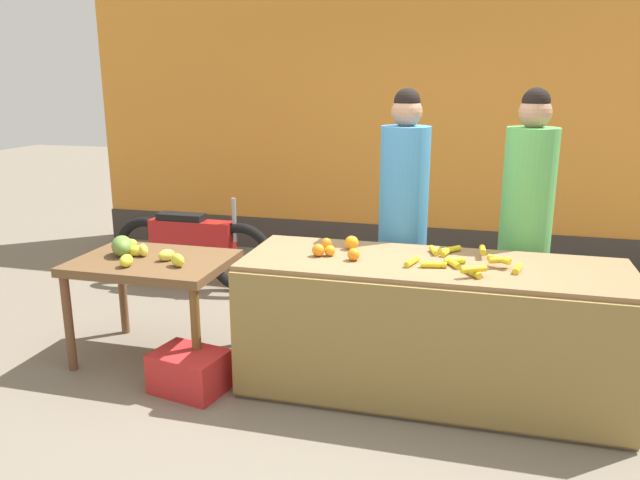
{
  "coord_description": "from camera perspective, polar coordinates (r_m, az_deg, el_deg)",
  "views": [
    {
      "loc": [
        0.77,
        -3.6,
        1.92
      ],
      "look_at": [
        -0.22,
        0.15,
        0.89
      ],
      "focal_mm": 34.68,
      "sensor_mm": 36.0,
      "label": 1
    }
  ],
  "objects": [
    {
      "name": "ground_plane",
      "position": [
        4.15,
        2.45,
        -12.76
      ],
      "size": [
        24.0,
        24.0,
        0.0
      ],
      "primitive_type": "plane",
      "color": "#756B5B"
    },
    {
      "name": "market_wall_back",
      "position": [
        6.67,
        8.39,
        13.3
      ],
      "size": [
        7.17,
        0.23,
        3.59
      ],
      "color": "orange",
      "rests_on": "ground"
    },
    {
      "name": "fruit_stall_counter",
      "position": [
        3.89,
        10.11,
        -8.06
      ],
      "size": [
        2.3,
        0.8,
        0.84
      ],
      "color": "olive",
      "rests_on": "ground"
    },
    {
      "name": "side_table_wooden",
      "position": [
        4.38,
        -15.17,
        -2.83
      ],
      "size": [
        1.03,
        0.75,
        0.72
      ],
      "color": "brown",
      "rests_on": "ground"
    },
    {
      "name": "banana_bunch_pile",
      "position": [
        3.74,
        13.0,
        -1.82
      ],
      "size": [
        0.67,
        0.61,
        0.07
      ],
      "color": "gold",
      "rests_on": "fruit_stall_counter"
    },
    {
      "name": "orange_pile",
      "position": [
        3.87,
        1.71,
        -0.71
      ],
      "size": [
        0.31,
        0.33,
        0.09
      ],
      "color": "orange",
      "rests_on": "fruit_stall_counter"
    },
    {
      "name": "mango_papaya_pile",
      "position": [
        4.4,
        -16.82,
        -0.84
      ],
      "size": [
        0.68,
        0.52,
        0.14
      ],
      "color": "yellow",
      "rests_on": "side_table_wooden"
    },
    {
      "name": "vendor_woman_blue_shirt",
      "position": [
        4.37,
        7.67,
        1.67
      ],
      "size": [
        0.34,
        0.34,
        1.85
      ],
      "color": "#33333D",
      "rests_on": "ground"
    },
    {
      "name": "vendor_woman_green_shirt",
      "position": [
        4.37,
        18.41,
        1.06
      ],
      "size": [
        0.34,
        0.34,
        1.86
      ],
      "color": "#33333D",
      "rests_on": "ground"
    },
    {
      "name": "parked_motorcycle",
      "position": [
        5.85,
        -11.7,
        -0.55
      ],
      "size": [
        1.6,
        0.18,
        0.88
      ],
      "color": "black",
      "rests_on": "ground"
    },
    {
      "name": "produce_crate",
      "position": [
        4.04,
        -11.95,
        -11.79
      ],
      "size": [
        0.49,
        0.4,
        0.26
      ],
      "primitive_type": "cube",
      "rotation": [
        0.0,
        0.0,
        -0.19
      ],
      "color": "red",
      "rests_on": "ground"
    },
    {
      "name": "produce_sack",
      "position": [
        4.95,
        -2.15,
        -4.91
      ],
      "size": [
        0.47,
        0.46,
        0.5
      ],
      "primitive_type": "ellipsoid",
      "rotation": [
        0.0,
        0.0,
        2.43
      ],
      "color": "tan",
      "rests_on": "ground"
    }
  ]
}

